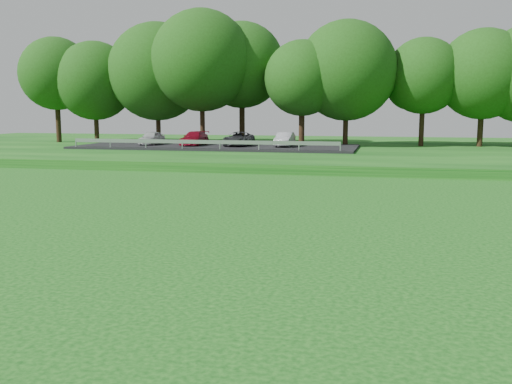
# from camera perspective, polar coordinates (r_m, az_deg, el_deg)

# --- Properties ---
(berm) EXTENTS (130.00, 30.00, 0.60)m
(berm) POSITION_cam_1_polar(r_m,az_deg,el_deg) (49.40, 24.16, 3.38)
(berm) COLOR #0B3D0E
(berm) RESTS_ON ground
(treeline) EXTENTS (104.00, 7.00, 15.00)m
(treeline) POSITION_cam_1_polar(r_m,az_deg,el_deg) (53.37, 23.83, 12.11)
(treeline) COLOR #1A440F
(treeline) RESTS_ON berm
(parking_lot) EXTENTS (24.00, 9.00, 1.38)m
(parking_lot) POSITION_cam_1_polar(r_m,az_deg,el_deg) (49.39, -4.02, 4.90)
(parking_lot) COLOR black
(parking_lot) RESTS_ON berm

